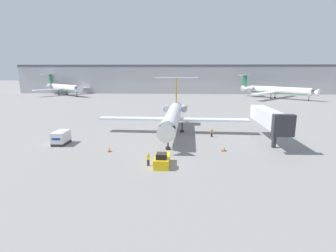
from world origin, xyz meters
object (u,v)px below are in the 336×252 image
luggage_cart (61,138)px  worker_near_tug (148,159)px  worker_by_wing (212,133)px  traffic_cone_right (224,149)px  airplane_parked_far_right (275,90)px  jet_bridge (269,118)px  airplane_main (173,116)px  airplane_parked_far_left (63,87)px  pushback_tug (162,160)px  traffic_cone_left (109,149)px

luggage_cart → worker_near_tug: luggage_cart is taller
worker_by_wing → traffic_cone_right: bearing=-83.6°
worker_near_tug → airplane_parked_far_right: bearing=62.3°
airplane_parked_far_right → jet_bridge: airplane_parked_far_right is taller
airplane_main → traffic_cone_right: (8.65, -12.27, -3.25)m
worker_by_wing → airplane_parked_far_left: airplane_parked_far_left is taller
luggage_cart → pushback_tug: bearing=-27.4°
airplane_main → traffic_cone_left: 17.04m
jet_bridge → pushback_tug: bearing=-145.0°
worker_near_tug → jet_bridge: jet_bridge is taller
luggage_cart → jet_bridge: bearing=4.8°
pushback_tug → airplane_parked_far_right: bearing=63.1°
airplane_parked_far_right → worker_by_wing: bearing=-116.6°
luggage_cart → airplane_parked_far_left: (-40.85, 91.29, 2.87)m
worker_by_wing → airplane_parked_far_right: size_ratio=0.06×
traffic_cone_left → traffic_cone_right: 18.36m
airplane_main → airplane_parked_far_right: (45.01, 71.04, 0.22)m
traffic_cone_left → traffic_cone_right: (18.30, 1.42, -0.11)m
worker_by_wing → jet_bridge: jet_bridge is taller
worker_near_tug → worker_by_wing: bearing=57.5°
worker_near_tug → jet_bridge: (19.91, 12.92, 3.49)m
traffic_cone_left → airplane_parked_far_right: bearing=57.2°
airplane_parked_far_left → jet_bridge: bearing=-48.7°
airplane_main → traffic_cone_left: bearing=-125.2°
traffic_cone_right → airplane_parked_far_right: airplane_parked_far_right is taller
worker_by_wing → airplane_main: bearing=156.0°
worker_by_wing → traffic_cone_right: worker_by_wing is taller
traffic_cone_left → traffic_cone_right: size_ratio=1.17×
luggage_cart → traffic_cone_right: size_ratio=5.18×
worker_near_tug → worker_by_wing: 19.20m
luggage_cart → worker_near_tug: 19.32m
luggage_cart → airplane_parked_far_right: bearing=51.5°
pushback_tug → luggage_cart: bearing=152.6°
traffic_cone_left → airplane_parked_far_left: 107.83m
luggage_cart → traffic_cone_left: luggage_cart is taller
airplane_parked_far_right → pushback_tug: bearing=-116.9°
airplane_main → luggage_cart: bearing=-153.2°
airplane_parked_far_left → jet_bridge: (77.38, -88.23, 0.43)m
pushback_tug → worker_near_tug: size_ratio=2.39×
worker_near_tug → traffic_cone_left: (-7.00, 5.92, -0.57)m
worker_by_wing → airplane_parked_far_left: size_ratio=0.06×
traffic_cone_left → jet_bridge: size_ratio=0.06×
traffic_cone_right → airplane_parked_far_left: airplane_parked_far_left is taller
traffic_cone_left → jet_bridge: 28.10m
worker_near_tug → airplane_parked_far_left: (-57.47, 101.15, 3.05)m
jet_bridge → airplane_parked_far_left: bearing=131.3°
traffic_cone_right → airplane_parked_far_right: (36.36, 83.31, 3.48)m
worker_near_tug → jet_bridge: 23.99m
airplane_parked_far_right → airplane_main: bearing=-122.4°
airplane_main → airplane_parked_far_left: airplane_main is taller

